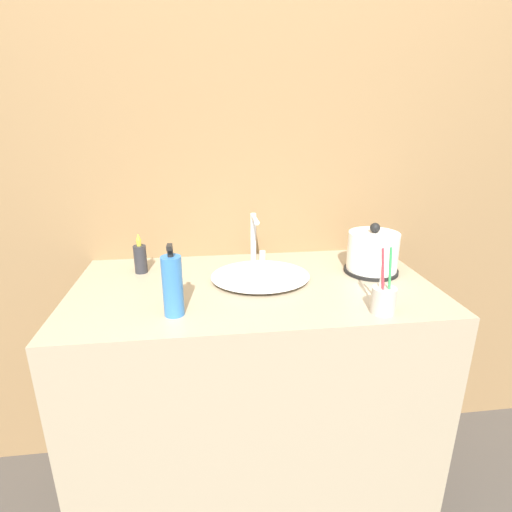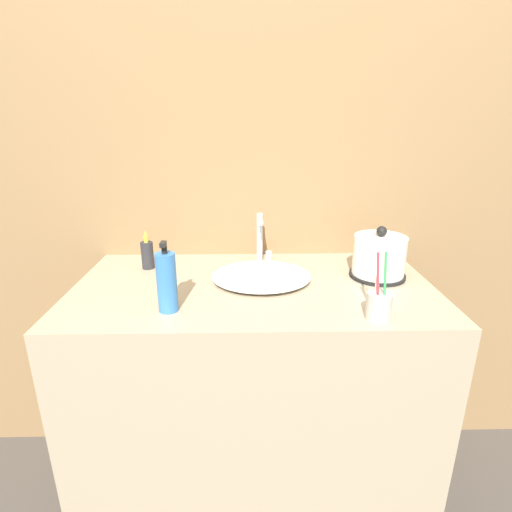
{
  "view_description": "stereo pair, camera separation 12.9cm",
  "coord_description": "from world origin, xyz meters",
  "px_view_note": "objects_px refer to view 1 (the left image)",
  "views": [
    {
      "loc": [
        -0.15,
        -0.9,
        1.44
      ],
      "look_at": [
        0.01,
        0.31,
        1.01
      ],
      "focal_mm": 28.0,
      "sensor_mm": 36.0,
      "label": 1
    },
    {
      "loc": [
        -0.02,
        -0.91,
        1.44
      ],
      "look_at": [
        0.01,
        0.31,
        1.01
      ],
      "focal_mm": 28.0,
      "sensor_mm": 36.0,
      "label": 2
    }
  ],
  "objects_px": {
    "electric_kettle": "(372,254)",
    "toothbrush_cup": "(383,299)",
    "faucet": "(255,237)",
    "shampoo_bottle": "(140,258)",
    "lotion_bottle": "(173,286)"
  },
  "relations": [
    {
      "from": "lotion_bottle",
      "to": "shampoo_bottle",
      "type": "distance_m",
      "value": 0.37
    },
    {
      "from": "faucet",
      "to": "lotion_bottle",
      "type": "xyz_separation_m",
      "value": [
        -0.28,
        -0.4,
        -0.01
      ]
    },
    {
      "from": "toothbrush_cup",
      "to": "shampoo_bottle",
      "type": "relative_size",
      "value": 1.47
    },
    {
      "from": "electric_kettle",
      "to": "lotion_bottle",
      "type": "xyz_separation_m",
      "value": [
        -0.68,
        -0.24,
        0.02
      ]
    },
    {
      "from": "electric_kettle",
      "to": "toothbrush_cup",
      "type": "relative_size",
      "value": 0.9
    },
    {
      "from": "electric_kettle",
      "to": "shampoo_bottle",
      "type": "relative_size",
      "value": 1.32
    },
    {
      "from": "electric_kettle",
      "to": "toothbrush_cup",
      "type": "xyz_separation_m",
      "value": [
        -0.09,
        -0.31,
        -0.03
      ]
    },
    {
      "from": "electric_kettle",
      "to": "faucet",
      "type": "bearing_deg",
      "value": 158.81
    },
    {
      "from": "faucet",
      "to": "toothbrush_cup",
      "type": "xyz_separation_m",
      "value": [
        0.31,
        -0.46,
        -0.06
      ]
    },
    {
      "from": "faucet",
      "to": "shampoo_bottle",
      "type": "relative_size",
      "value": 1.31
    },
    {
      "from": "faucet",
      "to": "lotion_bottle",
      "type": "height_order",
      "value": "lotion_bottle"
    },
    {
      "from": "lotion_bottle",
      "to": "shampoo_bottle",
      "type": "xyz_separation_m",
      "value": [
        -0.14,
        0.35,
        -0.03
      ]
    },
    {
      "from": "faucet",
      "to": "lotion_bottle",
      "type": "bearing_deg",
      "value": -125.0
    },
    {
      "from": "toothbrush_cup",
      "to": "lotion_bottle",
      "type": "height_order",
      "value": "toothbrush_cup"
    },
    {
      "from": "faucet",
      "to": "lotion_bottle",
      "type": "distance_m",
      "value": 0.49
    }
  ]
}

